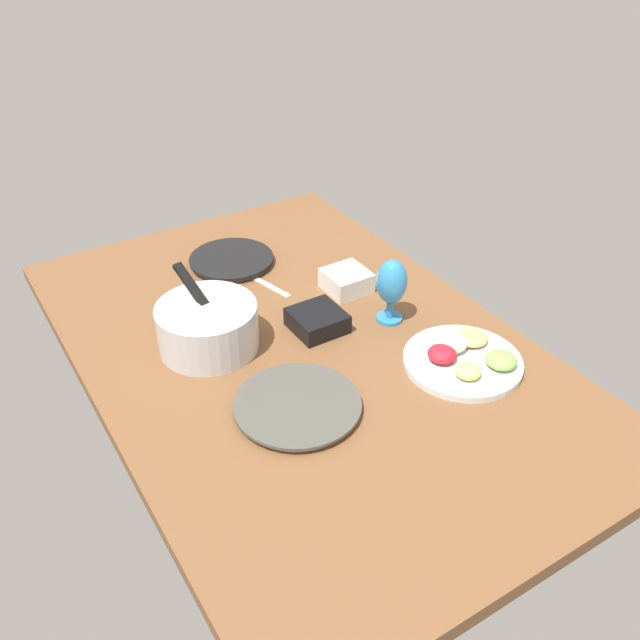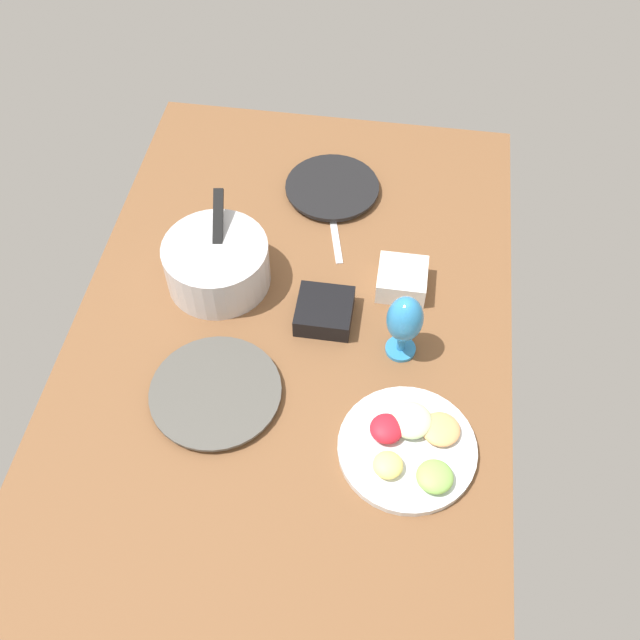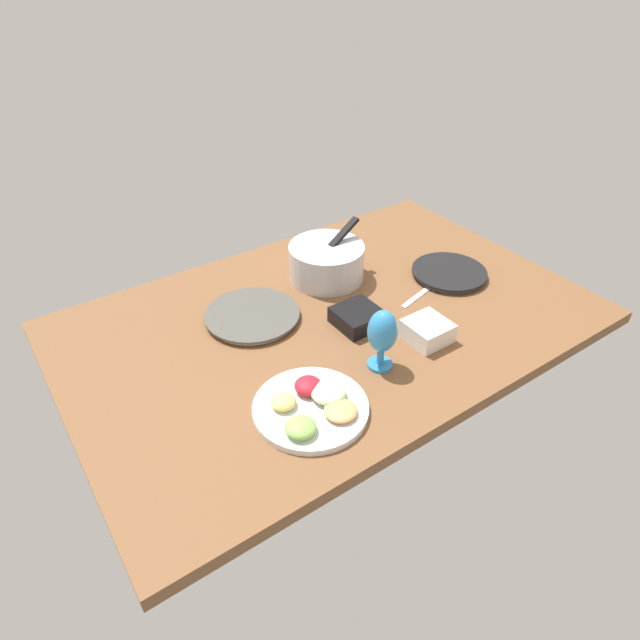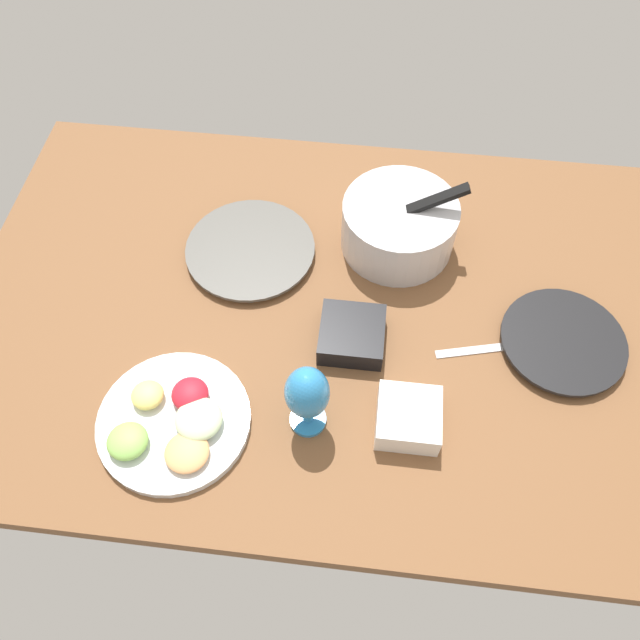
{
  "view_description": "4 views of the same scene",
  "coord_description": "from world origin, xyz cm",
  "px_view_note": "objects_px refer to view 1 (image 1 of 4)",
  "views": [
    {
      "loc": [
        -123.69,
        71.69,
        106.33
      ],
      "look_at": [
        -0.3,
        -5.21,
        6.43
      ],
      "focal_mm": 38.92,
      "sensor_mm": 36.0,
      "label": 1
    },
    {
      "loc": [
        -100.84,
        -22.03,
        141.89
      ],
      "look_at": [
        -0.93,
        -7.2,
        6.43
      ],
      "focal_mm": 41.48,
      "sensor_mm": 36.0,
      "label": 2
    },
    {
      "loc": [
        -81.73,
        -112.06,
        100.65
      ],
      "look_at": [
        -8.53,
        -6.41,
        6.43
      ],
      "focal_mm": 30.93,
      "sensor_mm": 36.0,
      "label": 3
    },
    {
      "loc": [
        5.98,
        -75.98,
        113.36
      ],
      "look_at": [
        -2.0,
        -7.09,
        6.43
      ],
      "focal_mm": 35.6,
      "sensor_mm": 36.0,
      "label": 4
    }
  ],
  "objects_px": {
    "square_bowl_black": "(317,320)",
    "square_bowl_white": "(346,280)",
    "hurricane_glass_blue": "(392,284)",
    "mixing_bowl": "(207,325)",
    "dinner_plate_right": "(232,260)",
    "fruit_platter": "(463,358)",
    "dinner_plate_left": "(297,406)"
  },
  "relations": [
    {
      "from": "mixing_bowl",
      "to": "fruit_platter",
      "type": "distance_m",
      "value": 0.64
    },
    {
      "from": "dinner_plate_right",
      "to": "hurricane_glass_blue",
      "type": "distance_m",
      "value": 0.56
    },
    {
      "from": "square_bowl_black",
      "to": "square_bowl_white",
      "type": "relative_size",
      "value": 1.1
    },
    {
      "from": "fruit_platter",
      "to": "square_bowl_black",
      "type": "bearing_deg",
      "value": 35.37
    },
    {
      "from": "square_bowl_black",
      "to": "square_bowl_white",
      "type": "bearing_deg",
      "value": -54.96
    },
    {
      "from": "square_bowl_black",
      "to": "fruit_platter",
      "type": "bearing_deg",
      "value": -144.63
    },
    {
      "from": "dinner_plate_left",
      "to": "square_bowl_white",
      "type": "xyz_separation_m",
      "value": [
        0.37,
        -0.38,
        0.02
      ]
    },
    {
      "from": "mixing_bowl",
      "to": "fruit_platter",
      "type": "relative_size",
      "value": 0.91
    },
    {
      "from": "fruit_platter",
      "to": "dinner_plate_left",
      "type": "bearing_deg",
      "value": 80.88
    },
    {
      "from": "hurricane_glass_blue",
      "to": "square_bowl_black",
      "type": "xyz_separation_m",
      "value": [
        0.07,
        0.19,
        -0.08
      ]
    },
    {
      "from": "dinner_plate_left",
      "to": "fruit_platter",
      "type": "bearing_deg",
      "value": -99.12
    },
    {
      "from": "dinner_plate_right",
      "to": "square_bowl_white",
      "type": "distance_m",
      "value": 0.38
    },
    {
      "from": "fruit_platter",
      "to": "square_bowl_black",
      "type": "height_order",
      "value": "fruit_platter"
    },
    {
      "from": "mixing_bowl",
      "to": "fruit_platter",
      "type": "height_order",
      "value": "mixing_bowl"
    },
    {
      "from": "dinner_plate_left",
      "to": "mixing_bowl",
      "type": "xyz_separation_m",
      "value": [
        0.33,
        0.07,
        0.05
      ]
    },
    {
      "from": "dinner_plate_right",
      "to": "hurricane_glass_blue",
      "type": "height_order",
      "value": "hurricane_glass_blue"
    },
    {
      "from": "dinner_plate_right",
      "to": "square_bowl_black",
      "type": "relative_size",
      "value": 1.95
    },
    {
      "from": "dinner_plate_right",
      "to": "mixing_bowl",
      "type": "xyz_separation_m",
      "value": [
        -0.35,
        0.23,
        0.05
      ]
    },
    {
      "from": "hurricane_glass_blue",
      "to": "square_bowl_white",
      "type": "bearing_deg",
      "value": 4.2
    },
    {
      "from": "fruit_platter",
      "to": "hurricane_glass_blue",
      "type": "height_order",
      "value": "hurricane_glass_blue"
    },
    {
      "from": "dinner_plate_right",
      "to": "fruit_platter",
      "type": "xyz_separation_m",
      "value": [
        -0.75,
        -0.27,
        0.01
      ]
    },
    {
      "from": "dinner_plate_right",
      "to": "square_bowl_black",
      "type": "distance_m",
      "value": 0.44
    },
    {
      "from": "square_bowl_black",
      "to": "dinner_plate_right",
      "type": "bearing_deg",
      "value": 5.43
    },
    {
      "from": "hurricane_glass_blue",
      "to": "mixing_bowl",
      "type": "bearing_deg",
      "value": 72.46
    },
    {
      "from": "dinner_plate_left",
      "to": "dinner_plate_right",
      "type": "xyz_separation_m",
      "value": [
        0.68,
        -0.17,
        0.0
      ]
    },
    {
      "from": "fruit_platter",
      "to": "square_bowl_white",
      "type": "bearing_deg",
      "value": 6.75
    },
    {
      "from": "fruit_platter",
      "to": "square_bowl_white",
      "type": "height_order",
      "value": "square_bowl_white"
    },
    {
      "from": "mixing_bowl",
      "to": "square_bowl_black",
      "type": "distance_m",
      "value": 0.29
    },
    {
      "from": "fruit_platter",
      "to": "dinner_plate_right",
      "type": "bearing_deg",
      "value": 19.57
    },
    {
      "from": "hurricane_glass_blue",
      "to": "square_bowl_black",
      "type": "bearing_deg",
      "value": 70.36
    },
    {
      "from": "fruit_platter",
      "to": "hurricane_glass_blue",
      "type": "xyz_separation_m",
      "value": [
        0.25,
        0.04,
        0.09
      ]
    },
    {
      "from": "mixing_bowl",
      "to": "hurricane_glass_blue",
      "type": "distance_m",
      "value": 0.49
    }
  ]
}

